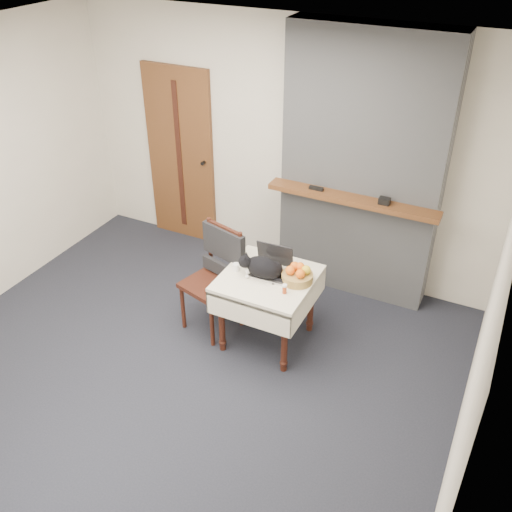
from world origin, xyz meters
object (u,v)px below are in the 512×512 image
(laptop, at_px, (271,266))
(fruit_basket, at_px, (298,275))
(cat, at_px, (264,268))
(pill_bottle, at_px, (285,289))
(door, at_px, (181,156))
(chair, at_px, (218,264))
(cream_jar, at_px, (236,267))
(side_table, at_px, (268,287))

(laptop, xyz_separation_m, fruit_basket, (0.26, -0.03, 0.00))
(cat, height_order, pill_bottle, cat)
(pill_bottle, bearing_deg, laptop, 134.11)
(door, relative_size, chair, 1.97)
(pill_bottle, relative_size, fruit_basket, 0.31)
(cat, xyz_separation_m, cream_jar, (-0.26, -0.02, -0.06))
(door, relative_size, cat, 4.27)
(chair, bearing_deg, side_table, 10.15)
(door, distance_m, pill_bottle, 2.43)
(door, distance_m, chair, 1.76)
(door, xyz_separation_m, cat, (1.66, -1.33, -0.20))
(laptop, distance_m, cat, 0.11)
(laptop, xyz_separation_m, cat, (-0.03, -0.10, 0.03))
(door, xyz_separation_m, chair, (1.18, -1.26, -0.35))
(pill_bottle, bearing_deg, chair, 164.86)
(cat, distance_m, cream_jar, 0.26)
(pill_bottle, distance_m, fruit_basket, 0.21)
(side_table, height_order, pill_bottle, pill_bottle)
(door, bearing_deg, cat, -38.58)
(fruit_basket, xyz_separation_m, chair, (-0.77, -0.01, -0.11))
(laptop, relative_size, cat, 0.73)
(door, xyz_separation_m, side_table, (1.70, -1.31, -0.41))
(fruit_basket, relative_size, chair, 0.26)
(cream_jar, relative_size, fruit_basket, 0.26)
(pill_bottle, bearing_deg, fruit_basket, 82.65)
(door, relative_size, laptop, 5.84)
(door, xyz_separation_m, laptop, (1.69, -1.22, -0.24))
(side_table, height_order, laptop, laptop)
(side_table, xyz_separation_m, fruit_basket, (0.25, 0.06, 0.17))
(laptop, bearing_deg, cat, -106.79)
(cream_jar, bearing_deg, cat, 3.47)
(door, height_order, pill_bottle, door)
(laptop, distance_m, fruit_basket, 0.26)
(laptop, bearing_deg, chair, -178.78)
(laptop, distance_m, chair, 0.52)
(side_table, relative_size, chair, 0.77)
(side_table, bearing_deg, laptop, 94.13)
(side_table, distance_m, laptop, 0.19)
(cream_jar, bearing_deg, fruit_basket, 9.64)
(laptop, distance_m, cream_jar, 0.31)
(chair, bearing_deg, laptop, 19.52)
(door, height_order, side_table, door)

